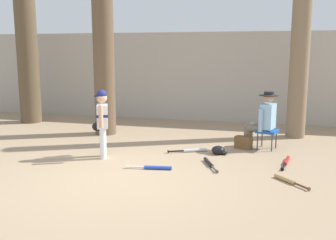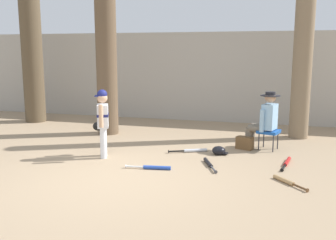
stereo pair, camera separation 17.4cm
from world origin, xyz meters
TOP-DOWN VIEW (x-y plane):
  - ground_plane at (0.00, 0.00)m, footprint 60.00×60.00m
  - concrete_back_wall at (0.00, 5.63)m, footprint 18.00×0.36m
  - tree_near_player at (-1.53, 3.13)m, footprint 0.85×0.85m
  - tree_behind_spectator at (2.97, 3.92)m, footprint 0.57×0.57m
  - young_ballplayer at (-0.72, 1.12)m, footprint 0.46×0.55m
  - folding_stool at (2.32, 2.57)m, footprint 0.50×0.50m
  - seated_spectator at (2.23, 2.59)m, footprint 0.68×0.53m
  - handbag_beside_stool at (1.85, 2.46)m, footprint 0.38×0.29m
  - tree_far_left at (-4.24, 4.07)m, footprint 0.98×0.98m
  - bat_black_composite at (1.34, 1.11)m, footprint 0.37×0.75m
  - bat_aluminum_silver at (0.86, 1.93)m, footprint 0.75×0.39m
  - bat_wood_tan at (2.66, 0.50)m, footprint 0.52×0.58m
  - bat_blue_youth at (0.46, 0.62)m, footprint 0.80×0.17m
  - bat_red_barrel at (2.68, 1.57)m, footprint 0.20×0.82m
  - batting_helmet_black at (1.40, 1.89)m, footprint 0.31×0.24m

SIDE VIEW (x-z plane):
  - ground_plane at x=0.00m, z-range 0.00..0.00m
  - bat_black_composite at x=1.34m, z-range 0.00..0.07m
  - bat_wood_tan at x=2.66m, z-range 0.00..0.07m
  - bat_red_barrel at x=2.68m, z-range 0.00..0.07m
  - bat_aluminum_silver at x=0.86m, z-range 0.00..0.07m
  - bat_blue_youth at x=0.46m, z-range 0.00..0.07m
  - batting_helmet_black at x=1.40m, z-range -0.01..0.17m
  - handbag_beside_stool at x=1.85m, z-range 0.00..0.26m
  - folding_stool at x=2.32m, z-range 0.16..0.57m
  - seated_spectator at x=2.23m, z-range 0.04..1.24m
  - young_ballplayer at x=-0.72m, z-range 0.09..1.40m
  - concrete_back_wall at x=0.00m, z-range 0.00..2.54m
  - tree_near_player at x=-1.53m, z-range -0.44..4.23m
  - tree_behind_spectator at x=2.97m, z-range -0.27..5.32m
  - tree_far_left at x=-4.24m, z-range -0.51..5.94m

